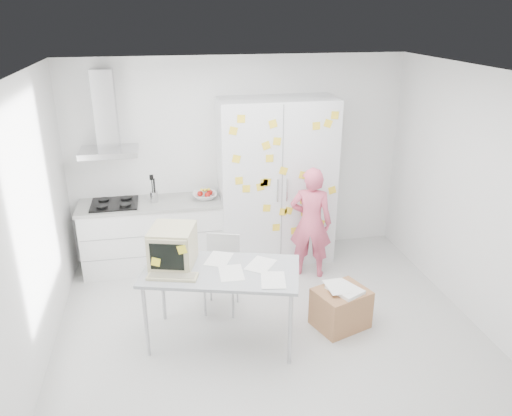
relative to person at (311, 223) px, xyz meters
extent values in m
cube|color=silver|center=(-0.77, -1.10, -0.74)|extent=(4.50, 4.00, 0.02)
cube|color=white|center=(-0.77, 0.90, 0.62)|extent=(4.50, 0.02, 2.70)
cube|color=white|center=(-3.02, -1.10, 0.62)|extent=(0.02, 4.00, 2.70)
cube|color=white|center=(1.48, -1.10, 0.62)|extent=(0.02, 4.00, 2.70)
cube|color=white|center=(-0.77, -1.10, 1.97)|extent=(4.50, 4.00, 0.02)
cube|color=white|center=(-1.97, 0.60, -0.29)|extent=(1.80, 0.60, 0.88)
cube|color=gray|center=(-1.97, 0.30, -0.15)|extent=(1.76, 0.01, 0.01)
cube|color=gray|center=(-1.97, 0.30, -0.43)|extent=(1.76, 0.01, 0.01)
cube|color=#9E9E99|center=(-1.97, 0.60, 0.17)|extent=(1.84, 0.63, 0.04)
cube|color=black|center=(-2.42, 0.60, 0.20)|extent=(0.58, 0.50, 0.03)
cylinder|color=black|center=(-2.56, 0.48, 0.23)|extent=(0.14, 0.14, 0.02)
cylinder|color=black|center=(-2.28, 0.48, 0.23)|extent=(0.14, 0.14, 0.02)
cylinder|color=black|center=(-2.56, 0.72, 0.23)|extent=(0.14, 0.14, 0.02)
cylinder|color=black|center=(-2.28, 0.72, 0.23)|extent=(0.14, 0.14, 0.02)
cylinder|color=silver|center=(-1.92, 0.60, 0.26)|extent=(0.10, 0.10, 0.14)
cylinder|color=black|center=(-1.94, 0.61, 0.36)|extent=(0.01, 0.01, 0.30)
cylinder|color=black|center=(-1.90, 0.59, 0.36)|extent=(0.01, 0.01, 0.30)
cylinder|color=black|center=(-1.92, 0.62, 0.36)|extent=(0.01, 0.01, 0.30)
cube|color=black|center=(-1.94, 0.61, 0.52)|extent=(0.05, 0.01, 0.07)
imported|color=white|center=(-1.27, 0.60, 0.23)|extent=(0.31, 0.31, 0.08)
sphere|color=#B2140F|center=(-1.33, 0.62, 0.26)|extent=(0.08, 0.08, 0.08)
sphere|color=#B2140F|center=(-1.24, 0.55, 0.26)|extent=(0.08, 0.08, 0.08)
sphere|color=#B2140F|center=(-1.20, 0.64, 0.26)|extent=(0.08, 0.08, 0.08)
cylinder|color=yellow|center=(-1.29, 0.62, 0.30)|extent=(0.09, 0.17, 0.10)
cylinder|color=yellow|center=(-1.27, 0.62, 0.30)|extent=(0.04, 0.17, 0.10)
cylinder|color=yellow|center=(-1.24, 0.62, 0.30)|extent=(0.08, 0.17, 0.10)
cube|color=silver|center=(-2.42, 0.65, 0.87)|extent=(0.70, 0.48, 0.07)
cube|color=silver|center=(-2.42, 0.77, 1.37)|extent=(0.26, 0.24, 0.95)
cube|color=silver|center=(-0.32, 0.57, 0.37)|extent=(1.50, 0.65, 2.20)
cube|color=slate|center=(-0.32, 0.25, 0.37)|extent=(0.01, 0.01, 2.16)
cube|color=silver|center=(-0.38, 0.24, 0.37)|extent=(0.02, 0.02, 0.30)
cube|color=silver|center=(-0.26, 0.24, 0.37)|extent=(0.02, 0.02, 0.30)
cube|color=yellow|center=(0.09, 0.24, 1.18)|extent=(0.10, 0.00, 0.10)
cube|color=yellow|center=(0.24, 0.24, 1.20)|extent=(0.12, 0.00, 0.12)
cube|color=yellow|center=(0.35, 0.24, 0.33)|extent=(0.12, 0.00, 0.12)
cube|color=yellow|center=(-0.55, 0.24, 0.48)|extent=(0.10, 0.00, 0.10)
cube|color=yellow|center=(-0.31, 0.24, 0.63)|extent=(0.12, 0.00, 0.12)
cube|color=yellow|center=(0.06, 0.24, 0.13)|extent=(0.12, 0.00, 0.12)
cube|color=yellow|center=(-0.52, 0.24, 0.14)|extent=(0.10, 0.00, 0.10)
cube|color=yellow|center=(-0.45, 0.24, 1.22)|extent=(0.12, 0.00, 0.12)
cube|color=yellow|center=(-0.23, 0.24, 0.08)|extent=(0.12, 0.00, 0.12)
cube|color=yellow|center=(0.09, 0.24, 0.46)|extent=(0.12, 0.00, 0.12)
cube|color=yellow|center=(-0.03, 0.24, 0.21)|extent=(0.10, 0.00, 0.10)
cube|color=yellow|center=(-0.53, 0.24, 0.96)|extent=(0.12, 0.00, 0.12)
cube|color=yellow|center=(-0.78, 0.24, 0.42)|extent=(0.10, 0.00, 0.10)
cube|color=yellow|center=(-0.87, 0.24, 0.53)|extent=(0.10, 0.00, 0.10)
cube|color=yellow|center=(-0.93, 0.24, 1.16)|extent=(0.11, 0.00, 0.11)
cube|color=yellow|center=(-0.39, 0.24, -0.14)|extent=(0.10, 0.00, 0.10)
cube|color=yellow|center=(-0.52, 0.24, 0.49)|extent=(0.11, 0.00, 0.11)
cube|color=yellow|center=(0.22, 0.24, -0.13)|extent=(0.11, 0.00, 0.11)
cube|color=yellow|center=(0.32, 0.24, 1.30)|extent=(0.10, 0.00, 0.10)
cube|color=yellow|center=(-0.49, 0.24, 0.80)|extent=(0.10, 0.00, 0.10)
cube|color=yellow|center=(-0.60, 0.24, 0.43)|extent=(0.11, 0.00, 0.11)
cube|color=yellow|center=(-0.14, 0.24, -0.21)|extent=(0.10, 0.00, 0.10)
cube|color=yellow|center=(-0.84, 0.24, 1.30)|extent=(0.10, 0.00, 0.10)
cube|color=yellow|center=(-0.90, 0.24, 0.81)|extent=(0.12, 0.00, 0.12)
cube|color=yellow|center=(-0.01, 0.24, 0.04)|extent=(0.11, 0.00, 0.11)
cube|color=yellow|center=(-0.40, 0.24, 1.01)|extent=(0.11, 0.00, 0.11)
cube|color=yellow|center=(-0.05, 0.24, 0.55)|extent=(0.11, 0.00, 0.11)
cube|color=yellow|center=(-0.30, 0.24, 0.07)|extent=(0.11, 0.00, 0.11)
imported|color=#D95471|center=(0.00, 0.00, 0.00)|extent=(0.62, 0.52, 1.45)
cube|color=#A1A5AB|center=(-1.28, -1.18, 0.09)|extent=(1.69, 1.16, 0.03)
cylinder|color=#B6B6BB|center=(-2.05, -1.30, -0.33)|extent=(0.05, 0.05, 0.79)
cylinder|color=#B6B6BB|center=(-0.69, -1.68, -0.33)|extent=(0.05, 0.05, 0.79)
cylinder|color=#B6B6BB|center=(-1.87, -0.68, -0.33)|extent=(0.05, 0.05, 0.79)
cylinder|color=#B6B6BB|center=(-0.52, -1.06, -0.33)|extent=(0.05, 0.05, 0.79)
cube|color=beige|center=(-1.74, -0.96, 0.30)|extent=(0.52, 0.54, 0.40)
cube|color=beige|center=(-1.80, -1.18, 0.30)|extent=(0.39, 0.13, 0.35)
cube|color=black|center=(-1.80, -1.19, 0.30)|extent=(0.32, 0.10, 0.27)
cube|color=yellow|center=(-1.91, -1.17, 0.25)|extent=(0.10, 0.03, 0.10)
cube|color=yellow|center=(-1.66, -1.24, 0.39)|extent=(0.10, 0.03, 0.10)
cube|color=beige|center=(-1.76, -1.25, 0.12)|extent=(0.51, 0.29, 0.03)
cube|color=gray|center=(-1.76, -1.25, 0.13)|extent=(0.46, 0.24, 0.01)
cube|color=white|center=(-1.19, -1.26, 0.10)|extent=(0.24, 0.33, 0.00)
cube|color=white|center=(-0.88, -1.16, 0.11)|extent=(0.38, 0.40, 0.00)
cube|color=white|center=(-0.82, -1.48, 0.11)|extent=(0.28, 0.36, 0.00)
cube|color=white|center=(-1.28, -0.95, 0.11)|extent=(0.35, 0.39, 0.00)
cube|color=#B6B5B3|center=(-1.22, -0.61, -0.30)|extent=(0.50, 0.50, 0.04)
cube|color=#B6B5B3|center=(-1.17, -0.44, -0.07)|extent=(0.37, 0.14, 0.43)
cylinder|color=#B1B1B6|center=(-1.42, -0.71, -0.53)|extent=(0.03, 0.03, 0.40)
cylinder|color=#B1B1B6|center=(-1.12, -0.81, -0.53)|extent=(0.03, 0.03, 0.40)
cylinder|color=#B1B1B6|center=(-1.33, -0.41, -0.53)|extent=(0.03, 0.03, 0.40)
cylinder|color=#B1B1B6|center=(-1.02, -0.51, -0.53)|extent=(0.03, 0.03, 0.40)
cube|color=#AB754A|center=(0.01, -1.17, -0.51)|extent=(0.66, 0.59, 0.44)
cube|color=white|center=(0.04, -1.18, -0.27)|extent=(0.39, 0.43, 0.04)
cube|color=white|center=(-0.04, -1.14, -0.25)|extent=(0.24, 0.33, 0.00)
camera|label=1|loc=(-1.76, -5.52, 2.51)|focal=35.00mm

